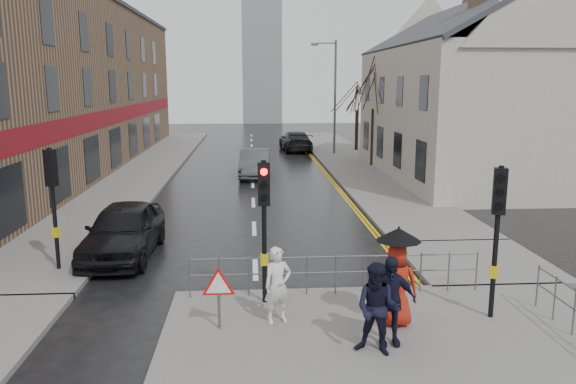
{
  "coord_description": "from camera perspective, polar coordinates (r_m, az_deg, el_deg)",
  "views": [
    {
      "loc": [
        -0.09,
        -12.4,
        5.29
      ],
      "look_at": [
        1.06,
        4.79,
        1.88
      ],
      "focal_mm": 35.0,
      "sensor_mm": 36.0,
      "label": 1
    }
  ],
  "objects": [
    {
      "name": "guard_railing_front",
      "position": [
        13.88,
        4.86,
        -7.47
      ],
      "size": [
        7.14,
        0.04,
        1.0
      ],
      "color": "#595B5E",
      "rests_on": "near_pavement"
    },
    {
      "name": "pavement_bridge_right",
      "position": [
        17.54,
        18.56,
        -6.73
      ],
      "size": [
        4.0,
        4.2,
        0.14
      ],
      "primitive_type": "cube",
      "color": "#605E5B",
      "rests_on": "ground"
    },
    {
      "name": "traffic_signal_near_right",
      "position": [
        12.88,
        20.55,
        -2.24
      ],
      "size": [
        0.34,
        0.33,
        3.4
      ],
      "color": "black",
      "rests_on": "near_pavement"
    },
    {
      "name": "right_pavement",
      "position": [
        38.33,
        6.11,
        3.29
      ],
      "size": [
        4.0,
        40.0,
        0.14
      ],
      "primitive_type": "cube",
      "color": "#605E5B",
      "rests_on": "ground"
    },
    {
      "name": "tree_near",
      "position": [
        35.23,
        8.76,
        10.8
      ],
      "size": [
        2.4,
        2.4,
        6.58
      ],
      "color": "#33241C",
      "rests_on": "right_pavement"
    },
    {
      "name": "building_right_cream",
      "position": [
        32.72,
        18.12,
        9.74
      ],
      "size": [
        9.0,
        16.4,
        10.1
      ],
      "color": "beige",
      "rests_on": "ground"
    },
    {
      "name": "car_parked",
      "position": [
        17.89,
        -16.37,
        -3.75
      ],
      "size": [
        2.08,
        4.88,
        1.64
      ],
      "primitive_type": "imported",
      "rotation": [
        0.0,
        0.0,
        -0.03
      ],
      "color": "black",
      "rests_on": "ground"
    },
    {
      "name": "pedestrian_a",
      "position": [
        12.24,
        -1.05,
        -9.44
      ],
      "size": [
        0.71,
        0.57,
        1.68
      ],
      "primitive_type": "imported",
      "rotation": [
        0.0,
        0.0,
        0.31
      ],
      "color": "silver",
      "rests_on": "near_pavement"
    },
    {
      "name": "ground",
      "position": [
        13.48,
        -3.21,
        -11.94
      ],
      "size": [
        120.0,
        120.0,
        0.0
      ],
      "primitive_type": "plane",
      "color": "black",
      "rests_on": "ground"
    },
    {
      "name": "car_far",
      "position": [
        43.49,
        0.77,
        5.19
      ],
      "size": [
        2.45,
        5.35,
        1.52
      ],
      "primitive_type": "imported",
      "rotation": [
        0.0,
        0.0,
        3.2
      ],
      "color": "black",
      "rests_on": "ground"
    },
    {
      "name": "building_left_terrace",
      "position": [
        36.4,
        -23.29,
        9.83
      ],
      "size": [
        8.0,
        42.0,
        10.0
      ],
      "primitive_type": "cube",
      "color": "brown",
      "rests_on": "ground"
    },
    {
      "name": "car_mid",
      "position": [
        31.67,
        -3.37,
        2.95
      ],
      "size": [
        1.84,
        4.73,
        1.54
      ],
      "primitive_type": "imported",
      "rotation": [
        0.0,
        0.0,
        -0.05
      ],
      "color": "#404345",
      "rests_on": "ground"
    },
    {
      "name": "left_pavement",
      "position": [
        36.35,
        -13.97,
        2.59
      ],
      "size": [
        4.0,
        44.0,
        0.14
      ],
      "primitive_type": "cube",
      "color": "#605E5B",
      "rests_on": "ground"
    },
    {
      "name": "pedestrian_d",
      "position": [
        11.42,
        10.22,
        -10.8
      ],
      "size": [
        1.07,
        0.45,
        1.82
      ],
      "primitive_type": "imported",
      "rotation": [
        0.0,
        0.0,
        -0.0
      ],
      "color": "black",
      "rests_on": "near_pavement"
    },
    {
      "name": "tree_far",
      "position": [
        43.17,
        7.07,
        9.94
      ],
      "size": [
        2.4,
        2.4,
        5.64
      ],
      "color": "#33241C",
      "rests_on": "right_pavement"
    },
    {
      "name": "pedestrian_b",
      "position": [
        11.01,
        9.09,
        -11.67
      ],
      "size": [
        1.08,
        0.99,
        1.8
      ],
      "primitive_type": "imported",
      "rotation": [
        0.0,
        0.0,
        -0.44
      ],
      "color": "black",
      "rests_on": "near_pavement"
    },
    {
      "name": "pedestrian_with_umbrella",
      "position": [
        12.22,
        11.02,
        -8.15
      ],
      "size": [
        0.97,
        0.96,
        2.15
      ],
      "color": "#A62213",
      "rests_on": "near_pavement"
    },
    {
      "name": "near_pavement",
      "position": [
        10.77,
        14.08,
        -18.17
      ],
      "size": [
        10.0,
        9.0,
        0.14
      ],
      "primitive_type": "cube",
      "color": "#605E5B",
      "rests_on": "ground"
    },
    {
      "name": "traffic_signal_near_left",
      "position": [
        12.91,
        -2.45,
        -1.5
      ],
      "size": [
        0.28,
        0.27,
        3.4
      ],
      "color": "black",
      "rests_on": "near_pavement"
    },
    {
      "name": "church_tower",
      "position": [
        74.51,
        -2.69,
        14.02
      ],
      "size": [
        5.0,
        5.0,
        18.0
      ],
      "primitive_type": "cube",
      "color": "gray",
      "rests_on": "ground"
    },
    {
      "name": "street_lamp",
      "position": [
        40.83,
        4.56,
        10.32
      ],
      "size": [
        1.83,
        0.25,
        8.0
      ],
      "color": "#595B5E",
      "rests_on": "right_pavement"
    },
    {
      "name": "warning_sign",
      "position": [
        11.99,
        -7.07,
        -9.66
      ],
      "size": [
        0.8,
        0.07,
        1.35
      ],
      "color": "#595B5E",
      "rests_on": "near_pavement"
    },
    {
      "name": "traffic_signal_far_left",
      "position": [
        16.57,
        -22.82,
        0.46
      ],
      "size": [
        0.34,
        0.33,
        3.4
      ],
      "color": "black",
      "rests_on": "left_pavement"
    }
  ]
}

